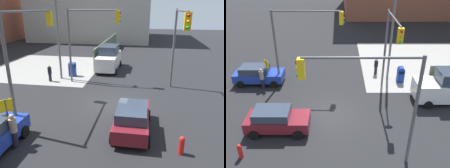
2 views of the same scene
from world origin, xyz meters
TOP-DOWN VIEW (x-y plane):
  - ground_plane at (0.00, 0.00)m, footprint 120.00×120.00m
  - sidewalk_corner at (9.00, 9.00)m, footprint 12.00×12.00m
  - traffic_signal_nw_corner at (-2.31, 4.50)m, footprint 5.73×0.36m
  - traffic_signal_se_corner at (2.22, -4.50)m, footprint 5.93×0.36m
  - traffic_signal_ne_corner at (4.50, 2.75)m, footprint 0.36×4.68m
  - street_lamp_corner at (5.16, 5.43)m, footprint 0.63×2.67m
  - warning_sign_two_way at (-5.40, 4.29)m, footprint 0.48×0.48m
  - mailbox_blue at (6.20, 5.00)m, footprint 0.56×0.64m
  - fire_hydrant at (-5.00, -4.20)m, footprint 0.26×0.26m
  - coupe_maroon at (-3.38, -1.75)m, footprint 4.09×2.02m
  - hatchback_blue at (-6.40, 4.76)m, footprint 4.22×2.02m
  - pedestrian_crossing at (-5.80, 3.80)m, footprint 0.36×0.36m
  - pedestrian_waiting at (4.20, 6.50)m, footprint 0.36×0.36m

SIDE VIEW (x-z plane):
  - ground_plane at x=0.00m, z-range 0.00..0.00m
  - sidewalk_corner at x=9.00m, z-range 0.00..0.01m
  - fire_hydrant at x=-5.00m, z-range 0.02..0.96m
  - mailbox_blue at x=6.20m, z-range 0.05..1.48m
  - pedestrian_waiting at x=4.20m, z-range 0.02..1.59m
  - coupe_maroon at x=-3.38m, z-range 0.03..1.65m
  - hatchback_blue at x=-6.40m, z-range 0.03..1.65m
  - pedestrian_crossing at x=-5.80m, z-range 0.04..1.87m
  - warning_sign_two_way at x=-5.40m, z-range 0.44..2.84m
  - traffic_signal_ne_corner at x=4.50m, z-range 1.33..7.83m
  - traffic_signal_nw_corner at x=-2.31m, z-range 1.40..7.90m
  - traffic_signal_se_corner at x=2.22m, z-range 1.41..7.91m
  - street_lamp_corner at x=5.16m, z-range 0.70..8.70m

